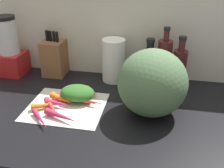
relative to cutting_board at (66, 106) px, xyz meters
The scene contains 22 objects.
ground_plane 24.87cm from the cutting_board, ahead, with size 170.00×80.00×3.00cm, color black.
wall_back 55.74cm from the cutting_board, 58.42° to the left, with size 170.00×3.00×60.00cm, color beige.
cutting_board is the anchor object (origin of this frame).
carrot_0 9.98cm from the cutting_board, 23.43° to the left, with size 2.85×2.85×10.59cm, color #B2264C.
carrot_1 15.39cm from the cutting_board, 54.98° to the left, with size 2.15×2.15×11.24cm, color orange.
carrot_2 4.43cm from the cutting_board, 159.24° to the right, with size 3.29×3.29×10.12cm, color #B2264C.
carrot_3 5.84cm from the cutting_board, 85.11° to the left, with size 2.39×2.39×14.22cm, color #B2264C.
carrot_4 8.85cm from the cutting_board, 156.33° to the right, with size 2.90×2.90×12.65cm, color orange.
carrot_5 14.78cm from the cutting_board, 114.95° to the right, with size 2.31×2.31×14.32cm, color #B2264C.
carrot_6 10.81cm from the cutting_board, 80.20° to the right, with size 2.98×2.98×15.95cm, color #B2264C.
carrot_7 8.31cm from the cutting_board, 20.82° to the left, with size 3.39×3.39×17.93cm, color red.
carrot_8 7.02cm from the cutting_board, 129.73° to the right, with size 2.86×2.86×16.53cm, color red.
carrot_9 5.35cm from the cutting_board, 69.72° to the left, with size 2.38×2.38×14.96cm, color orange.
carrot_10 4.29cm from the cutting_board, 138.96° to the left, with size 3.34×3.34×12.39cm, color orange.
carrot_greens_pile 8.08cm from the cutting_board, 61.25° to the left, with size 15.95×12.27×6.75cm, color #2D6023.
winter_squash 39.58cm from the cutting_board, ahead, with size 28.62×27.50×28.39cm, color #4C6B47.
knife_block 38.77cm from the cutting_board, 118.05° to the left, with size 11.61×13.95×24.79cm.
blender_appliance 52.97cm from the cutting_board, 145.05° to the left, with size 14.60×14.60×32.32cm.
paper_towel_roll 36.61cm from the cutting_board, 63.33° to the left, with size 11.91×11.91×22.57cm, color white.
bottle_0 45.81cm from the cutting_board, 40.12° to the left, with size 7.46×7.46×24.82cm.
bottle_1 52.23cm from the cutting_board, 35.35° to the left, with size 7.09×7.09×30.58cm.
bottle_2 57.78cm from the cutting_board, 30.40° to the left, with size 6.78×6.78×26.73cm.
Camera 1 is at (13.98, -95.36, 62.23)cm, focal length 41.92 mm.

